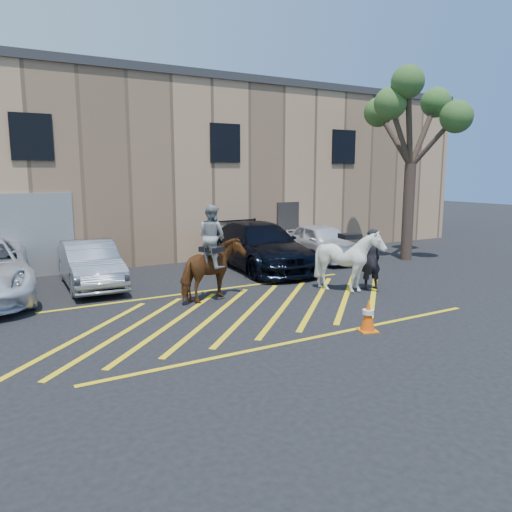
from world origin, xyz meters
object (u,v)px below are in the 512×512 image
car_white_suv (322,242)px  handler (371,259)px  mounted_bay (212,262)px  car_blue_suv (260,246)px  saddled_white (349,261)px  traffic_cone (368,315)px  car_silver_sedan (90,264)px  tree (413,114)px

car_white_suv → handler: size_ratio=2.33×
car_white_suv → mounted_bay: bearing=-144.5°
car_blue_suv → handler: 4.62m
car_blue_suv → saddled_white: saddled_white is taller
car_white_suv → handler: bearing=-104.8°
mounted_bay → traffic_cone: (1.79, -4.21, -0.69)m
handler → car_blue_suv: bearing=-62.2°
car_blue_suv → traffic_cone: (-1.65, -7.46, -0.47)m
car_silver_sedan → traffic_cone: (4.31, -7.57, -0.34)m
mounted_bay → tree: bearing=11.5°
saddled_white → tree: (5.61, 3.05, 4.76)m
car_blue_suv → mounted_bay: (-3.44, -3.25, 0.22)m
saddled_white → car_white_suv: bearing=60.6°
handler → tree: 7.51m
car_blue_suv → tree: tree is taller
car_silver_sedan → saddled_white: bearing=-32.1°
saddled_white → handler: bearing=-7.1°
mounted_bay → tree: (9.50, 1.93, 4.64)m
car_silver_sedan → car_white_suv: (9.06, 0.22, 0.02)m
handler → mounted_bay: 4.80m
handler → mounted_bay: size_ratio=0.70×
car_white_suv → traffic_cone: bearing=-114.5°
car_silver_sedan → car_blue_suv: bearing=1.8°
saddled_white → traffic_cone: saddled_white is taller
car_white_suv → car_silver_sedan: bearing=-171.8°
car_white_suv → saddled_white: size_ratio=2.22×
car_blue_suv → tree: bearing=-6.6°
traffic_cone → car_white_suv: bearing=58.6°
car_silver_sedan → handler: (7.16, -4.58, 0.21)m
car_white_suv → handler: (-1.90, -4.79, 0.19)m
mounted_bay → tree: size_ratio=0.36×
saddled_white → mounted_bay: bearing=163.9°
handler → mounted_bay: (-4.64, 1.21, 0.14)m
car_white_suv → mounted_bay: (-6.54, -3.58, 0.33)m
tree → handler: bearing=-147.1°
car_blue_suv → car_white_suv: car_blue_suv is taller
mounted_bay → car_silver_sedan: bearing=126.8°
car_blue_suv → car_silver_sedan: bearing=-175.3°
car_white_suv → traffic_cone: size_ratio=5.83×
car_blue_suv → tree: 7.88m
car_silver_sedan → handler: handler is taller
car_blue_suv → handler: size_ratio=3.14×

